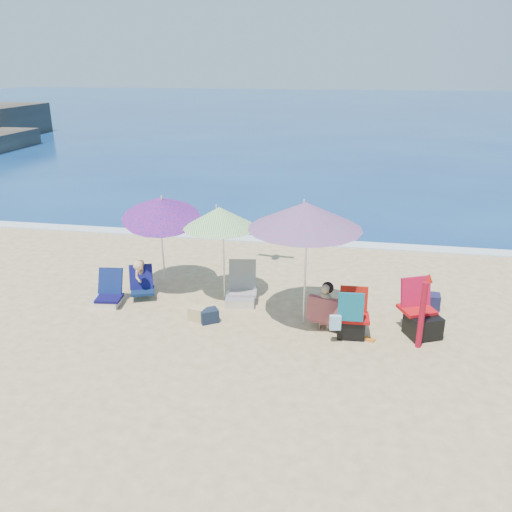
% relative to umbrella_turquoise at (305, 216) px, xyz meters
% --- Properties ---
extents(ground, '(120.00, 120.00, 0.00)m').
position_rel_umbrella_turquoise_xyz_m(ground, '(-0.62, -0.69, -2.02)').
color(ground, '#D8BC84').
rests_on(ground, ground).
extents(sea, '(120.00, 80.00, 0.12)m').
position_rel_umbrella_turquoise_xyz_m(sea, '(-0.62, 44.31, -2.07)').
color(sea, navy).
rests_on(sea, ground).
extents(foam, '(120.00, 0.50, 0.04)m').
position_rel_umbrella_turquoise_xyz_m(foam, '(-0.62, 4.41, -2.00)').
color(foam, white).
rests_on(foam, ground).
extents(umbrella_turquoise, '(2.52, 2.52, 2.30)m').
position_rel_umbrella_turquoise_xyz_m(umbrella_turquoise, '(0.00, 0.00, 0.00)').
color(umbrella_turquoise, silver).
rests_on(umbrella_turquoise, ground).
extents(umbrella_striped, '(1.87, 1.87, 1.92)m').
position_rel_umbrella_turquoise_xyz_m(umbrella_striped, '(-1.72, 0.76, -0.35)').
color(umbrella_striped, silver).
rests_on(umbrella_striped, ground).
extents(umbrella_blue, '(2.03, 2.07, 2.16)m').
position_rel_umbrella_turquoise_xyz_m(umbrella_blue, '(-2.96, 0.93, -0.25)').
color(umbrella_blue, white).
rests_on(umbrella_blue, ground).
extents(furled_umbrella, '(0.18, 0.22, 1.30)m').
position_rel_umbrella_turquoise_xyz_m(furled_umbrella, '(2.03, -0.58, -1.30)').
color(furled_umbrella, maroon).
rests_on(furled_umbrella, ground).
extents(chair_navy, '(0.60, 0.65, 0.68)m').
position_rel_umbrella_turquoise_xyz_m(chair_navy, '(-3.82, 0.00, -1.84)').
color(chair_navy, '#0E0B40').
rests_on(chair_navy, ground).
extents(chair_rainbow, '(0.65, 0.84, 0.78)m').
position_rel_umbrella_turquoise_xyz_m(chair_rainbow, '(-1.27, 0.60, -1.81)').
color(chair_rainbow, '#ED7E53').
rests_on(chair_rainbow, ground).
extents(camp_chair_left, '(0.80, 0.85, 0.97)m').
position_rel_umbrella_turquoise_xyz_m(camp_chair_left, '(2.09, -0.14, -1.73)').
color(camp_chair_left, red).
rests_on(camp_chair_left, ground).
extents(camp_chair_right, '(0.68, 0.65, 0.89)m').
position_rel_umbrella_turquoise_xyz_m(camp_chair_right, '(0.88, -0.43, -1.70)').
color(camp_chair_right, '#B10D0C').
rests_on(camp_chair_right, ground).
extents(person_center, '(0.64, 0.59, 0.88)m').
position_rel_umbrella_turquoise_xyz_m(person_center, '(0.42, -0.25, -1.59)').
color(person_center, tan).
rests_on(person_center, ground).
extents(person_left, '(0.62, 0.64, 0.85)m').
position_rel_umbrella_turquoise_xyz_m(person_left, '(-3.30, 0.50, -1.63)').
color(person_left, tan).
rests_on(person_left, ground).
extents(bag_navy_a, '(0.40, 0.37, 0.25)m').
position_rel_umbrella_turquoise_xyz_m(bag_navy_a, '(-1.68, -0.36, -1.89)').
color(bag_navy_a, '#172032').
rests_on(bag_navy_a, ground).
extents(bag_tan, '(0.34, 0.27, 0.26)m').
position_rel_umbrella_turquoise_xyz_m(bag_tan, '(-1.91, -0.33, -1.89)').
color(bag_tan, tan).
rests_on(bag_tan, ground).
extents(bag_navy_b, '(0.41, 0.32, 0.29)m').
position_rel_umbrella_turquoise_xyz_m(bag_navy_b, '(2.38, 0.96, -1.87)').
color(bag_navy_b, '#1B1B3B').
rests_on(bag_navy_b, ground).
extents(orange_item, '(0.25, 0.19, 0.03)m').
position_rel_umbrella_turquoise_xyz_m(orange_item, '(1.20, -0.52, -2.00)').
color(orange_item, orange).
rests_on(orange_item, ground).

